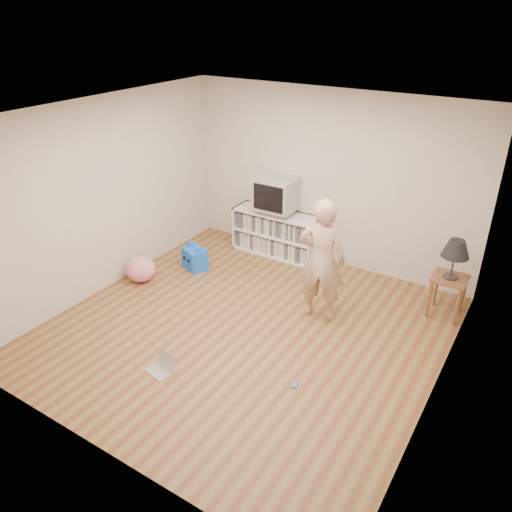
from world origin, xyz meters
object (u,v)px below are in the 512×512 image
at_px(media_unit, 277,233).
at_px(crt_tv, 277,193).
at_px(table_lamp, 456,249).
at_px(plush_blue, 195,258).
at_px(dvd_deck, 277,211).
at_px(person, 322,260).
at_px(side_table, 448,287).
at_px(laptop, 163,366).
at_px(plush_pink, 141,269).

relative_size(media_unit, crt_tv, 2.33).
height_order(media_unit, crt_tv, crt_tv).
relative_size(table_lamp, plush_blue, 1.22).
bearing_deg(dvd_deck, person, -42.59).
distance_m(side_table, laptop, 3.65).
relative_size(laptop, plush_pink, 0.78).
distance_m(crt_tv, side_table, 2.82).
bearing_deg(media_unit, crt_tv, -90.00).
bearing_deg(person, laptop, 50.46).
bearing_deg(plush_pink, plush_blue, 58.29).
xyz_separation_m(dvd_deck, person, (1.37, -1.26, 0.07)).
bearing_deg(side_table, media_unit, 171.96).
relative_size(media_unit, person, 0.87).
distance_m(table_lamp, plush_pink, 4.26).
bearing_deg(laptop, crt_tv, 108.12).
relative_size(dvd_deck, side_table, 0.82).
xyz_separation_m(dvd_deck, side_table, (2.73, -0.37, -0.32)).
distance_m(media_unit, dvd_deck, 0.39).
relative_size(media_unit, dvd_deck, 3.11).
height_order(media_unit, side_table, media_unit).
xyz_separation_m(person, plush_pink, (-2.57, -0.54, -0.62)).
bearing_deg(crt_tv, person, -42.52).
xyz_separation_m(crt_tv, plush_blue, (-0.78, -1.10, -0.85)).
distance_m(media_unit, plush_pink, 2.19).
xyz_separation_m(dvd_deck, crt_tv, (0.00, -0.00, 0.29)).
distance_m(media_unit, table_lamp, 2.82).
height_order(person, plush_pink, person).
bearing_deg(crt_tv, plush_pink, -123.95).
distance_m(person, plush_pink, 2.70).
bearing_deg(person, crt_tv, -54.64).
bearing_deg(media_unit, dvd_deck, -90.00).
relative_size(plush_blue, plush_pink, 0.99).
relative_size(table_lamp, laptop, 1.55).
bearing_deg(laptop, person, 73.68).
xyz_separation_m(dvd_deck, table_lamp, (2.73, -0.37, 0.21)).
relative_size(dvd_deck, person, 0.28).
height_order(dvd_deck, side_table, dvd_deck).
height_order(table_lamp, plush_pink, table_lamp).
xyz_separation_m(dvd_deck, plush_pink, (-1.21, -1.80, -0.55)).
xyz_separation_m(media_unit, laptop, (0.39, -3.16, -0.29)).
xyz_separation_m(side_table, laptop, (-2.34, -2.77, -0.36)).
distance_m(dvd_deck, person, 1.86).
xyz_separation_m(crt_tv, plush_pink, (-1.21, -1.80, -0.84)).
relative_size(side_table, person, 0.34).
relative_size(crt_tv, person, 0.37).
bearing_deg(table_lamp, plush_blue, -168.25).
xyz_separation_m(person, laptop, (-0.98, -1.89, -0.75)).
bearing_deg(plush_pink, media_unit, 56.33).
height_order(crt_tv, plush_pink, crt_tv).
bearing_deg(laptop, media_unit, 108.08).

